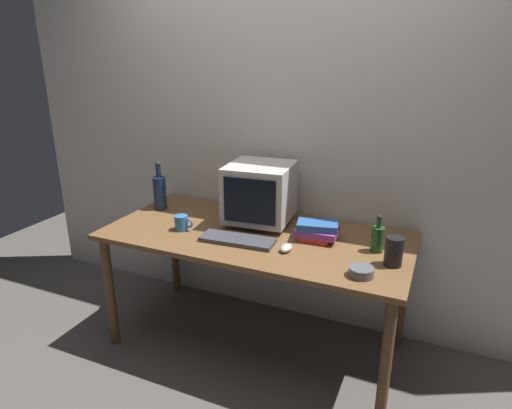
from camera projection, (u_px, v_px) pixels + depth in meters
The scene contains 12 objects.
ground_plane at pixel (256, 342), 2.84m from camera, with size 6.00×6.00×0.00m, color #56514C.
back_wall at pixel (286, 136), 2.84m from camera, with size 4.00×0.08×2.50m, color silver.
desk at pixel (256, 246), 2.62m from camera, with size 1.78×0.83×0.76m.
crt_monitor at pixel (260, 193), 2.70m from camera, with size 0.41×0.42×0.37m.
keyboard at pixel (237, 240), 2.48m from camera, with size 0.42×0.15×0.02m, color #3F3F47.
computer_mouse at pixel (286, 248), 2.36m from camera, with size 0.06×0.10×0.04m, color beige.
bottle_tall at pixel (160, 191), 2.96m from camera, with size 0.08×0.08×0.33m.
bottle_short at pixel (378, 238), 2.34m from camera, with size 0.07×0.07×0.21m.
book_stack at pixel (317, 231), 2.49m from camera, with size 0.25×0.18×0.11m.
mug at pixel (182, 223), 2.63m from camera, with size 0.12×0.08×0.09m.
cd_spindle at pixel (361, 272), 2.10m from camera, with size 0.12×0.12×0.04m, color #595B66.
metal_canister at pixel (394, 251), 2.19m from camera, with size 0.09×0.09×0.15m, color black.
Camera 1 is at (0.96, -2.19, 1.77)m, focal length 31.07 mm.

